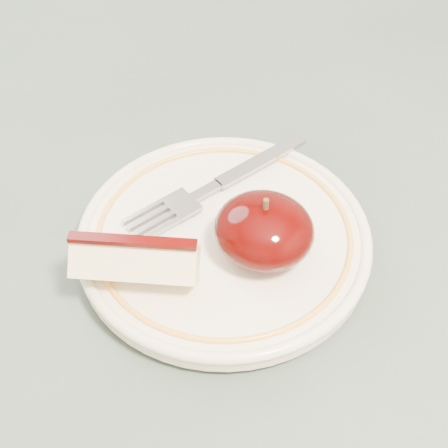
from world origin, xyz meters
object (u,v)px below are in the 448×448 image
(plate, at_px, (224,237))
(fork, at_px, (217,185))
(table, at_px, (141,288))
(apple_half, at_px, (264,230))

(plate, relative_size, fork, 1.40)
(table, relative_size, fork, 5.75)
(fork, bearing_deg, table, 156.70)
(plate, bearing_deg, table, -179.31)
(apple_half, height_order, fork, apple_half)
(apple_half, bearing_deg, fork, 138.99)
(plate, xyz_separation_m, fork, (-0.02, 0.04, 0.01))
(table, bearing_deg, apple_half, -2.38)
(table, xyz_separation_m, apple_half, (0.11, -0.00, 0.13))
(fork, bearing_deg, plate, -121.86)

